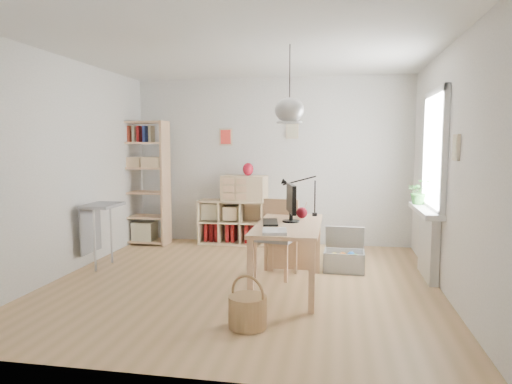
% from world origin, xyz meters
% --- Properties ---
extents(ground, '(4.50, 4.50, 0.00)m').
position_xyz_m(ground, '(0.00, 0.00, 0.00)').
color(ground, tan).
rests_on(ground, ground).
extents(room_shell, '(4.50, 4.50, 4.50)m').
position_xyz_m(room_shell, '(0.55, -0.15, 2.00)').
color(room_shell, silver).
rests_on(room_shell, ground).
extents(window_unit, '(0.07, 1.16, 1.46)m').
position_xyz_m(window_unit, '(2.23, 0.60, 1.55)').
color(window_unit, white).
rests_on(window_unit, ground).
extents(radiator, '(0.10, 0.80, 0.80)m').
position_xyz_m(radiator, '(2.19, 0.60, 0.40)').
color(radiator, silver).
rests_on(radiator, ground).
extents(windowsill, '(0.22, 1.20, 0.06)m').
position_xyz_m(windowsill, '(2.14, 0.60, 0.83)').
color(windowsill, white).
rests_on(windowsill, radiator).
extents(desk, '(0.70, 1.50, 0.75)m').
position_xyz_m(desk, '(0.55, -0.15, 0.66)').
color(desk, tan).
rests_on(desk, ground).
extents(cube_shelf, '(1.40, 0.38, 0.72)m').
position_xyz_m(cube_shelf, '(-0.47, 2.08, 0.30)').
color(cube_shelf, beige).
rests_on(cube_shelf, ground).
extents(tall_bookshelf, '(0.80, 0.38, 2.00)m').
position_xyz_m(tall_bookshelf, '(-2.04, 1.80, 1.09)').
color(tall_bookshelf, tan).
rests_on(tall_bookshelf, ground).
extents(side_table, '(0.40, 0.55, 0.85)m').
position_xyz_m(side_table, '(-2.04, 0.35, 0.67)').
color(side_table, '#98989A').
rests_on(side_table, ground).
extents(chair, '(0.54, 0.54, 0.94)m').
position_xyz_m(chair, '(0.36, 0.38, 0.54)').
color(chair, '#98989A').
rests_on(chair, ground).
extents(wicker_basket, '(0.34, 0.34, 0.48)m').
position_xyz_m(wicker_basket, '(0.31, -1.29, 0.15)').
color(wicker_basket, '#A8754B').
rests_on(wicker_basket, ground).
extents(storage_chest, '(0.53, 0.59, 0.54)m').
position_xyz_m(storage_chest, '(1.19, 0.75, 0.18)').
color(storage_chest, '#B4B5B0').
rests_on(storage_chest, ground).
extents(monitor, '(0.20, 0.49, 0.43)m').
position_xyz_m(monitor, '(0.57, -0.04, 0.99)').
color(monitor, black).
rests_on(monitor, desk).
extents(keyboard, '(0.23, 0.45, 0.02)m').
position_xyz_m(keyboard, '(0.34, -0.16, 0.76)').
color(keyboard, black).
rests_on(keyboard, desk).
extents(task_lamp, '(0.44, 0.16, 0.47)m').
position_xyz_m(task_lamp, '(0.60, 0.39, 1.07)').
color(task_lamp, black).
rests_on(task_lamp, desk).
extents(yarn_ball, '(0.13, 0.13, 0.13)m').
position_xyz_m(yarn_ball, '(0.67, 0.25, 0.82)').
color(yarn_ball, '#550B13').
rests_on(yarn_ball, desk).
extents(paper_tray, '(0.28, 0.33, 0.03)m').
position_xyz_m(paper_tray, '(0.47, -0.70, 0.77)').
color(paper_tray, white).
rests_on(paper_tray, desk).
extents(drawer_chest, '(0.75, 0.42, 0.41)m').
position_xyz_m(drawer_chest, '(-0.40, 2.04, 0.92)').
color(drawer_chest, beige).
rests_on(drawer_chest, cube_shelf).
extents(red_vase, '(0.17, 0.17, 0.21)m').
position_xyz_m(red_vase, '(-0.34, 2.04, 1.23)').
color(red_vase, maroon).
rests_on(red_vase, drawer_chest).
extents(potted_plant, '(0.30, 0.26, 0.32)m').
position_xyz_m(potted_plant, '(2.12, 0.95, 1.02)').
color(potted_plant, '#2B6827').
rests_on(potted_plant, windowsill).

